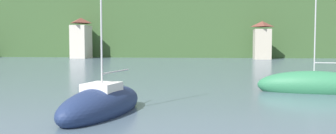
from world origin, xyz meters
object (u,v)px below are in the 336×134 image
(shore_building_central, at_px, (262,41))
(shore_building_westcentral, at_px, (81,39))
(sailboat_mid_4, at_px, (102,105))
(sailboat_mid_0, at_px, (314,86))

(shore_building_central, bearing_deg, shore_building_westcentral, 179.02)
(shore_building_westcentral, bearing_deg, sailboat_mid_4, -69.69)
(shore_building_central, height_order, sailboat_mid_0, sailboat_mid_0)
(shore_building_central, bearing_deg, sailboat_mid_0, -94.31)
(sailboat_mid_4, bearing_deg, shore_building_central, 176.79)
(shore_building_westcentral, height_order, sailboat_mid_4, sailboat_mid_4)
(shore_building_westcentral, relative_size, sailboat_mid_4, 0.95)
(shore_building_westcentral, xyz_separation_m, sailboat_mid_0, (39.16, -60.51, -4.32))
(sailboat_mid_4, bearing_deg, sailboat_mid_0, 138.20)
(sailboat_mid_0, relative_size, sailboat_mid_4, 1.02)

